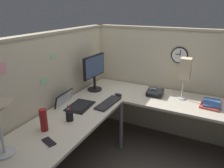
{
  "coord_description": "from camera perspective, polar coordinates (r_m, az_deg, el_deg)",
  "views": [
    {
      "loc": [
        -2.05,
        -0.8,
        1.84
      ],
      "look_at": [
        0.21,
        0.32,
        0.9
      ],
      "focal_mm": 33.54,
      "sensor_mm": 36.0,
      "label": 1
    }
  ],
  "objects": [
    {
      "name": "monitor",
      "position": [
        2.88,
        -4.86,
        3.8
      ],
      "size": [
        0.46,
        0.2,
        0.5
      ],
      "color": "black",
      "rests_on": "desk"
    },
    {
      "name": "cell_phone",
      "position": [
        1.97,
        -16.85,
        -14.85
      ],
      "size": [
        0.11,
        0.16,
        0.01
      ],
      "primitive_type": "cube",
      "rotation": [
        0.0,
        0.0,
        -0.34
      ],
      "color": "black",
      "rests_on": "desk"
    },
    {
      "name": "desk",
      "position": [
        2.38,
        4.19,
        -10.21
      ],
      "size": [
        2.35,
        2.15,
        0.73
      ],
      "color": "beige",
      "rests_on": "ground"
    },
    {
      "name": "thermos_flask",
      "position": [
        2.09,
        -18.16,
        -9.32
      ],
      "size": [
        0.07,
        0.07,
        0.22
      ],
      "primitive_type": "cylinder",
      "color": "maroon",
      "rests_on": "desk"
    },
    {
      "name": "cubicle_wall_back",
      "position": [
        2.6,
        -16.78,
        -4.34
      ],
      "size": [
        2.57,
        0.12,
        1.58
      ],
      "color": "beige",
      "rests_on": "ground"
    },
    {
      "name": "wall_clock",
      "position": [
        2.96,
        17.92,
        7.53
      ],
      "size": [
        0.04,
        0.22,
        0.22
      ],
      "color": "black"
    },
    {
      "name": "laptop",
      "position": [
        2.55,
        -10.6,
        -5.25
      ],
      "size": [
        0.37,
        0.41,
        0.22
      ],
      "color": "black",
      "rests_on": "desk"
    },
    {
      "name": "book_stack",
      "position": [
        2.76,
        25.34,
        -4.94
      ],
      "size": [
        0.3,
        0.24,
        0.04
      ],
      "color": "#BF3F38",
      "rests_on": "desk"
    },
    {
      "name": "pen_cup",
      "position": [
        2.22,
        -11.51,
        -8.51
      ],
      "size": [
        0.08,
        0.08,
        0.18
      ],
      "color": "black",
      "rests_on": "desk"
    },
    {
      "name": "pinned_note_rightmost",
      "position": [
        2.46,
        -15.78,
        7.43
      ],
      "size": [
        0.08,
        0.0,
        0.06
      ],
      "primitive_type": "cube",
      "color": "#8CCC99"
    },
    {
      "name": "pinned_note_leftmost",
      "position": [
        2.39,
        -18.15,
        0.87
      ],
      "size": [
        0.1,
        0.0,
        0.07
      ],
      "primitive_type": "cube",
      "color": "#8CCC99"
    },
    {
      "name": "office_phone",
      "position": [
        2.83,
        11.74,
        -2.37
      ],
      "size": [
        0.2,
        0.21,
        0.11
      ],
      "color": "black",
      "rests_on": "desk"
    },
    {
      "name": "ground_plane",
      "position": [
        2.87,
        4.11,
        -19.56
      ],
      "size": [
        6.8,
        6.8,
        0.0
      ],
      "primitive_type": "plane",
      "color": "#4C443D"
    },
    {
      "name": "pinned_note_middle",
      "position": [
        2.03,
        -28.06,
        3.7
      ],
      "size": [
        0.1,
        0.0,
        0.09
      ],
      "primitive_type": "cube",
      "color": "pink"
    },
    {
      "name": "computer_mouse",
      "position": [
        2.76,
        1.68,
        -2.94
      ],
      "size": [
        0.06,
        0.1,
        0.03
      ],
      "primitive_type": "ellipsoid",
      "color": "black",
      "rests_on": "desk"
    },
    {
      "name": "keyboard",
      "position": [
        2.55,
        -1.04,
        -5.2
      ],
      "size": [
        0.44,
        0.16,
        0.02
      ],
      "primitive_type": "cube",
      "rotation": [
        0.0,
        0.0,
        -0.06
      ],
      "color": "#232326",
      "rests_on": "desk"
    },
    {
      "name": "desk_lamp_paper",
      "position": [
        2.71,
        19.32,
        3.66
      ],
      "size": [
        0.13,
        0.13,
        0.53
      ],
      "color": "#B7BABF",
      "rests_on": "desk"
    },
    {
      "name": "cubicle_wall_right",
      "position": [
        3.15,
        15.06,
        0.22
      ],
      "size": [
        0.12,
        2.37,
        1.58
      ],
      "color": "beige",
      "rests_on": "ground"
    }
  ]
}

